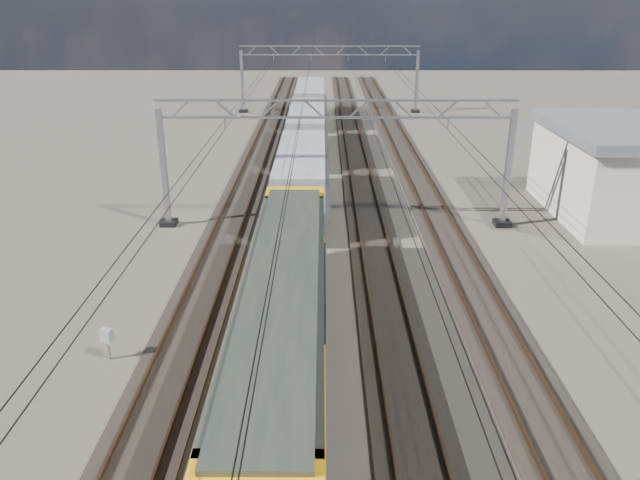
{
  "coord_description": "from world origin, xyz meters",
  "views": [
    {
      "loc": [
        -0.73,
        -29.36,
        12.37
      ],
      "look_at": [
        -0.84,
        -4.31,
        2.4
      ],
      "focal_mm": 35.0,
      "sensor_mm": 36.0,
      "label": 1
    }
  ],
  "objects_px": {
    "locomotive": "(284,317)",
    "hopper_wagon_third": "(310,99)",
    "hopper_wagon_mid": "(307,127)",
    "catenary_gantry_far": "(329,76)",
    "trackside_cabinet": "(107,337)",
    "catenary_gantry_mid": "(336,158)",
    "hopper_wagon_lead": "(301,175)"
  },
  "relations": [
    {
      "from": "catenary_gantry_far",
      "to": "hopper_wagon_mid",
      "type": "height_order",
      "value": "catenary_gantry_far"
    },
    {
      "from": "hopper_wagon_lead",
      "to": "trackside_cabinet",
      "type": "distance_m",
      "value": 17.86
    },
    {
      "from": "hopper_wagon_lead",
      "to": "hopper_wagon_mid",
      "type": "xyz_separation_m",
      "value": [
        0.0,
        14.2,
        0.0
      ]
    },
    {
      "from": "catenary_gantry_far",
      "to": "hopper_wagon_mid",
      "type": "bearing_deg",
      "value": -95.95
    },
    {
      "from": "hopper_wagon_mid",
      "to": "catenary_gantry_mid",
      "type": "bearing_deg",
      "value": -83.21
    },
    {
      "from": "hopper_wagon_third",
      "to": "hopper_wagon_lead",
      "type": "bearing_deg",
      "value": -90.0
    },
    {
      "from": "hopper_wagon_lead",
      "to": "hopper_wagon_third",
      "type": "relative_size",
      "value": 1.0
    },
    {
      "from": "catenary_gantry_mid",
      "to": "locomotive",
      "type": "distance_m",
      "value": 15.31
    },
    {
      "from": "catenary_gantry_far",
      "to": "hopper_wagon_mid",
      "type": "distance_m",
      "value": 19.37
    },
    {
      "from": "trackside_cabinet",
      "to": "catenary_gantry_far",
      "type": "bearing_deg",
      "value": 95.17
    },
    {
      "from": "hopper_wagon_mid",
      "to": "trackside_cabinet",
      "type": "bearing_deg",
      "value": -101.8
    },
    {
      "from": "catenary_gantry_far",
      "to": "hopper_wagon_mid",
      "type": "relative_size",
      "value": 1.53
    },
    {
      "from": "hopper_wagon_mid",
      "to": "hopper_wagon_third",
      "type": "relative_size",
      "value": 1.0
    },
    {
      "from": "hopper_wagon_lead",
      "to": "catenary_gantry_mid",
      "type": "bearing_deg",
      "value": -52.44
    },
    {
      "from": "locomotive",
      "to": "trackside_cabinet",
      "type": "distance_m",
      "value": 6.68
    },
    {
      "from": "catenary_gantry_mid",
      "to": "hopper_wagon_third",
      "type": "height_order",
      "value": "catenary_gantry_mid"
    },
    {
      "from": "locomotive",
      "to": "hopper_wagon_third",
      "type": "xyz_separation_m",
      "value": [
        -0.0,
        46.1,
        -0.09
      ]
    },
    {
      "from": "locomotive",
      "to": "catenary_gantry_mid",
      "type": "bearing_deg",
      "value": 82.45
    },
    {
      "from": "hopper_wagon_lead",
      "to": "catenary_gantry_far",
      "type": "bearing_deg",
      "value": 86.57
    },
    {
      "from": "locomotive",
      "to": "hopper_wagon_lead",
      "type": "distance_m",
      "value": 17.7
    },
    {
      "from": "catenary_gantry_mid",
      "to": "trackside_cabinet",
      "type": "relative_size",
      "value": 16.2
    },
    {
      "from": "hopper_wagon_mid",
      "to": "trackside_cabinet",
      "type": "relative_size",
      "value": 10.59
    },
    {
      "from": "catenary_gantry_far",
      "to": "hopper_wagon_lead",
      "type": "relative_size",
      "value": 1.53
    },
    {
      "from": "catenary_gantry_mid",
      "to": "hopper_wagon_third",
      "type": "distance_m",
      "value": 31.11
    },
    {
      "from": "catenary_gantry_mid",
      "to": "hopper_wagon_lead",
      "type": "distance_m",
      "value": 3.68
    },
    {
      "from": "locomotive",
      "to": "hopper_wagon_third",
      "type": "relative_size",
      "value": 1.62
    },
    {
      "from": "catenary_gantry_mid",
      "to": "catenary_gantry_far",
      "type": "height_order",
      "value": "same"
    },
    {
      "from": "catenary_gantry_far",
      "to": "trackside_cabinet",
      "type": "relative_size",
      "value": 16.2
    },
    {
      "from": "hopper_wagon_third",
      "to": "trackside_cabinet",
      "type": "distance_m",
      "value": 45.48
    },
    {
      "from": "catenary_gantry_mid",
      "to": "catenary_gantry_far",
      "type": "bearing_deg",
      "value": 90.0
    },
    {
      "from": "catenary_gantry_mid",
      "to": "hopper_wagon_lead",
      "type": "relative_size",
      "value": 1.53
    },
    {
      "from": "catenary_gantry_mid",
      "to": "hopper_wagon_mid",
      "type": "relative_size",
      "value": 1.53
    }
  ]
}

